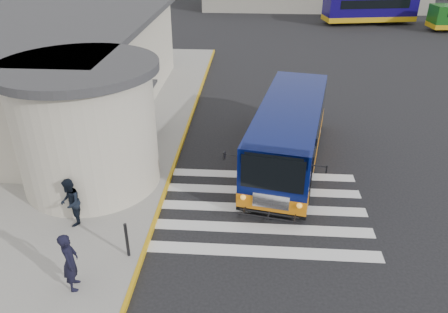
# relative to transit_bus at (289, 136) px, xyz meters

# --- Properties ---
(ground) EXTENTS (140.00, 140.00, 0.00)m
(ground) POSITION_rel_transit_bus_xyz_m (-0.80, -2.77, -1.29)
(ground) COLOR black
(ground) RESTS_ON ground
(sidewalk) EXTENTS (10.00, 34.00, 0.15)m
(sidewalk) POSITION_rel_transit_bus_xyz_m (-9.80, 1.23, -1.21)
(sidewalk) COLOR gray
(sidewalk) RESTS_ON ground
(curb_strip) EXTENTS (0.12, 34.00, 0.16)m
(curb_strip) POSITION_rel_transit_bus_xyz_m (-4.85, 1.23, -1.21)
(curb_strip) COLOR gold
(curb_strip) RESTS_ON ground
(station_building) EXTENTS (12.70, 18.70, 4.80)m
(station_building) POSITION_rel_transit_bus_xyz_m (-11.65, 4.13, 1.28)
(station_building) COLOR #BEB7A1
(station_building) RESTS_ON ground
(crosswalk) EXTENTS (8.00, 5.35, 0.01)m
(crosswalk) POSITION_rel_transit_bus_xyz_m (-1.30, -3.57, -1.28)
(crosswalk) COLOR silver
(crosswalk) RESTS_ON ground
(transit_bus) EXTENTS (4.58, 9.81, 2.69)m
(transit_bus) POSITION_rel_transit_bus_xyz_m (0.00, 0.00, 0.00)
(transit_bus) COLOR #06104D
(transit_bus) RESTS_ON ground
(pedestrian_a) EXTENTS (0.59, 0.76, 1.83)m
(pedestrian_a) POSITION_rel_transit_bus_xyz_m (-6.44, -8.01, -0.22)
(pedestrian_a) COLOR black
(pedestrian_a) RESTS_ON sidewalk
(pedestrian_b) EXTENTS (0.87, 0.99, 1.72)m
(pedestrian_b) POSITION_rel_transit_bus_xyz_m (-7.57, -5.12, -0.28)
(pedestrian_b) COLOR black
(pedestrian_b) RESTS_ON sidewalk
(bollard) EXTENTS (0.10, 0.10, 1.20)m
(bollard) POSITION_rel_transit_bus_xyz_m (-5.26, -6.60, -0.54)
(bollard) COLOR black
(bollard) RESTS_ON sidewalk
(far_bus_a) EXTENTS (9.47, 4.17, 2.36)m
(far_bus_a) POSITION_rel_transit_bus_xyz_m (9.94, 30.22, 0.25)
(far_bus_a) COLOR #0F064E
(far_bus_a) RESTS_ON ground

